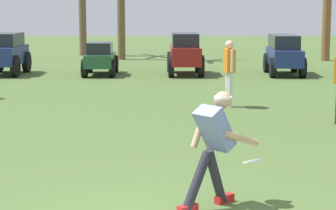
{
  "coord_description": "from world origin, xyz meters",
  "views": [
    {
      "loc": [
        0.03,
        -6.86,
        2.45
      ],
      "look_at": [
        0.18,
        2.92,
        0.9
      ],
      "focal_mm": 70.0,
      "sensor_mm": 36.0,
      "label": 1
    }
  ],
  "objects_px": {
    "parked_car_slot_b": "(100,58)",
    "parked_car_slot_d": "(284,53)",
    "frisbee_thrower": "(214,142)",
    "parked_car_slot_a": "(6,53)",
    "parked_car_slot_c": "(185,53)",
    "teammate_midfield": "(229,67)",
    "frisbee_in_flight": "(253,161)"
  },
  "relations": [
    {
      "from": "parked_car_slot_b",
      "to": "teammate_midfield",
      "type": "bearing_deg",
      "value": -62.29
    },
    {
      "from": "parked_car_slot_b",
      "to": "parked_car_slot_d",
      "type": "distance_m",
      "value": 6.19
    },
    {
      "from": "frisbee_in_flight",
      "to": "parked_car_slot_c",
      "type": "xyz_separation_m",
      "value": [
        -0.24,
        14.23,
        0.23
      ]
    },
    {
      "from": "teammate_midfield",
      "to": "parked_car_slot_c",
      "type": "xyz_separation_m",
      "value": [
        -0.74,
        6.89,
        -0.2
      ]
    },
    {
      "from": "frisbee_thrower",
      "to": "teammate_midfield",
      "type": "height_order",
      "value": "teammate_midfield"
    },
    {
      "from": "teammate_midfield",
      "to": "parked_car_slot_b",
      "type": "height_order",
      "value": "teammate_midfield"
    },
    {
      "from": "frisbee_in_flight",
      "to": "teammate_midfield",
      "type": "relative_size",
      "value": 0.23
    },
    {
      "from": "teammate_midfield",
      "to": "frisbee_thrower",
      "type": "bearing_deg",
      "value": -97.55
    },
    {
      "from": "teammate_midfield",
      "to": "parked_car_slot_c",
      "type": "height_order",
      "value": "teammate_midfield"
    },
    {
      "from": "frisbee_thrower",
      "to": "frisbee_in_flight",
      "type": "xyz_separation_m",
      "value": [
        0.5,
        0.16,
        -0.27
      ]
    },
    {
      "from": "parked_car_slot_b",
      "to": "parked_car_slot_d",
      "type": "xyz_separation_m",
      "value": [
        6.18,
        -0.04,
        0.16
      ]
    },
    {
      "from": "parked_car_slot_a",
      "to": "parked_car_slot_d",
      "type": "xyz_separation_m",
      "value": [
        9.36,
        -0.21,
        -0.02
      ]
    },
    {
      "from": "parked_car_slot_d",
      "to": "frisbee_in_flight",
      "type": "bearing_deg",
      "value": -102.32
    },
    {
      "from": "frisbee_thrower",
      "to": "parked_car_slot_d",
      "type": "bearing_deg",
      "value": 75.93
    },
    {
      "from": "parked_car_slot_b",
      "to": "parked_car_slot_c",
      "type": "relative_size",
      "value": 0.94
    },
    {
      "from": "parked_car_slot_a",
      "to": "parked_car_slot_c",
      "type": "height_order",
      "value": "same"
    },
    {
      "from": "frisbee_thrower",
      "to": "parked_car_slot_a",
      "type": "distance_m",
      "value": 15.61
    },
    {
      "from": "parked_car_slot_a",
      "to": "parked_car_slot_c",
      "type": "bearing_deg",
      "value": -1.05
    },
    {
      "from": "teammate_midfield",
      "to": "parked_car_slot_a",
      "type": "height_order",
      "value": "teammate_midfield"
    },
    {
      "from": "parked_car_slot_a",
      "to": "parked_car_slot_c",
      "type": "xyz_separation_m",
      "value": [
        6.03,
        -0.11,
        0.0
      ]
    },
    {
      "from": "frisbee_in_flight",
      "to": "parked_car_slot_a",
      "type": "distance_m",
      "value": 15.65
    },
    {
      "from": "frisbee_thrower",
      "to": "parked_car_slot_c",
      "type": "bearing_deg",
      "value": 88.99
    },
    {
      "from": "frisbee_thrower",
      "to": "parked_car_slot_d",
      "type": "relative_size",
      "value": 0.57
    },
    {
      "from": "frisbee_in_flight",
      "to": "teammate_midfield",
      "type": "height_order",
      "value": "teammate_midfield"
    },
    {
      "from": "parked_car_slot_a",
      "to": "parked_car_slot_b",
      "type": "distance_m",
      "value": 3.18
    },
    {
      "from": "parked_car_slot_b",
      "to": "frisbee_thrower",
      "type": "bearing_deg",
      "value": -79.73
    },
    {
      "from": "frisbee_in_flight",
      "to": "parked_car_slot_b",
      "type": "bearing_deg",
      "value": 102.32
    },
    {
      "from": "parked_car_slot_b",
      "to": "parked_car_slot_c",
      "type": "bearing_deg",
      "value": 1.06
    },
    {
      "from": "teammate_midfield",
      "to": "parked_car_slot_c",
      "type": "bearing_deg",
      "value": 96.13
    },
    {
      "from": "frisbee_thrower",
      "to": "parked_car_slot_c",
      "type": "xyz_separation_m",
      "value": [
        0.25,
        14.39,
        -0.04
      ]
    },
    {
      "from": "frisbee_thrower",
      "to": "parked_car_slot_a",
      "type": "bearing_deg",
      "value": 111.7
    },
    {
      "from": "parked_car_slot_c",
      "to": "parked_car_slot_a",
      "type": "bearing_deg",
      "value": 178.95
    }
  ]
}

